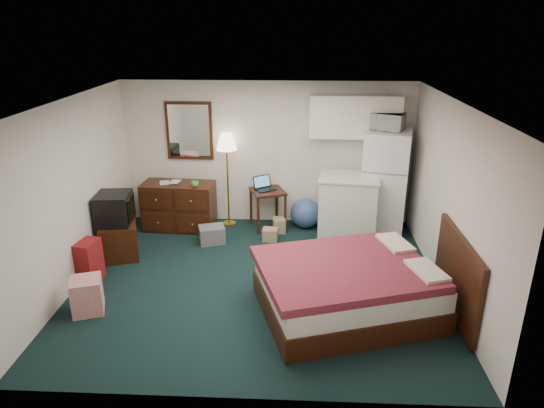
# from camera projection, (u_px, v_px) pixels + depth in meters

# --- Properties ---
(floor) EXTENTS (5.00, 4.50, 0.01)m
(floor) POSITION_uv_depth(u_px,v_px,m) (259.00, 281.00, 6.80)
(floor) COLOR black
(floor) RESTS_ON ground
(ceiling) EXTENTS (5.00, 4.50, 0.01)m
(ceiling) POSITION_uv_depth(u_px,v_px,m) (257.00, 102.00, 5.91)
(ceiling) COLOR white
(ceiling) RESTS_ON walls
(walls) EXTENTS (5.01, 4.51, 2.50)m
(walls) POSITION_uv_depth(u_px,v_px,m) (258.00, 198.00, 6.36)
(walls) COLOR white
(walls) RESTS_ON floor
(mirror) EXTENTS (0.80, 0.06, 1.00)m
(mirror) POSITION_uv_depth(u_px,v_px,m) (189.00, 131.00, 8.35)
(mirror) COLOR white
(mirror) RESTS_ON walls
(upper_cabinets) EXTENTS (1.50, 0.35, 0.70)m
(upper_cabinets) POSITION_uv_depth(u_px,v_px,m) (355.00, 116.00, 7.98)
(upper_cabinets) COLOR white
(upper_cabinets) RESTS_ON walls
(headboard) EXTENTS (0.06, 1.56, 1.00)m
(headboard) POSITION_uv_depth(u_px,v_px,m) (457.00, 276.00, 5.85)
(headboard) COLOR black
(headboard) RESTS_ON walls
(dresser) EXTENTS (1.25, 0.63, 0.83)m
(dresser) POSITION_uv_depth(u_px,v_px,m) (179.00, 206.00, 8.40)
(dresser) COLOR black
(dresser) RESTS_ON floor
(floor_lamp) EXTENTS (0.39, 0.39, 1.65)m
(floor_lamp) POSITION_uv_depth(u_px,v_px,m) (228.00, 180.00, 8.44)
(floor_lamp) COLOR gold
(floor_lamp) RESTS_ON floor
(desk) EXTENTS (0.69, 0.69, 0.69)m
(desk) POSITION_uv_depth(u_px,v_px,m) (268.00, 209.00, 8.48)
(desk) COLOR black
(desk) RESTS_ON floor
(exercise_ball) EXTENTS (0.62, 0.62, 0.52)m
(exercise_ball) POSITION_uv_depth(u_px,v_px,m) (305.00, 213.00, 8.50)
(exercise_ball) COLOR #364D84
(exercise_ball) RESTS_ON floor
(kitchen_counter) EXTENTS (1.01, 0.82, 1.02)m
(kitchen_counter) POSITION_uv_depth(u_px,v_px,m) (348.00, 207.00, 8.09)
(kitchen_counter) COLOR white
(kitchen_counter) RESTS_ON floor
(fridge) EXTENTS (0.87, 0.87, 1.76)m
(fridge) POSITION_uv_depth(u_px,v_px,m) (385.00, 182.00, 8.15)
(fridge) COLOR white
(fridge) RESTS_ON floor
(bed) EXTENTS (2.42, 2.12, 0.65)m
(bed) POSITION_uv_depth(u_px,v_px,m) (347.00, 289.00, 5.98)
(bed) COLOR #5B151D
(bed) RESTS_ON floor
(tv_stand) EXTENTS (0.71, 0.74, 0.55)m
(tv_stand) POSITION_uv_depth(u_px,v_px,m) (119.00, 240.00, 7.43)
(tv_stand) COLOR black
(tv_stand) RESTS_ON floor
(suitcase) EXTENTS (0.29, 0.40, 0.60)m
(suitcase) POSITION_uv_depth(u_px,v_px,m) (89.00, 261.00, 6.73)
(suitcase) COLOR #660C04
(suitcase) RESTS_ON floor
(retail_box) EXTENTS (0.46, 0.46, 0.45)m
(retail_box) POSITION_uv_depth(u_px,v_px,m) (87.00, 295.00, 6.03)
(retail_box) COLOR silver
(retail_box) RESTS_ON floor
(file_bin) EXTENTS (0.48, 0.41, 0.28)m
(file_bin) POSITION_uv_depth(u_px,v_px,m) (212.00, 235.00, 7.94)
(file_bin) COLOR slate
(file_bin) RESTS_ON floor
(cardboard_box_a) EXTENTS (0.26, 0.23, 0.20)m
(cardboard_box_a) POSITION_uv_depth(u_px,v_px,m) (270.00, 234.00, 8.04)
(cardboard_box_a) COLOR #967C56
(cardboard_box_a) RESTS_ON floor
(cardboard_box_b) EXTENTS (0.24, 0.27, 0.24)m
(cardboard_box_b) POSITION_uv_depth(u_px,v_px,m) (279.00, 225.00, 8.36)
(cardboard_box_b) COLOR #967C56
(cardboard_box_b) RESTS_ON floor
(laptop) EXTENTS (0.42, 0.41, 0.23)m
(laptop) POSITION_uv_depth(u_px,v_px,m) (265.00, 184.00, 8.33)
(laptop) COLOR black
(laptop) RESTS_ON desk
(crt_tv) EXTENTS (0.56, 0.59, 0.47)m
(crt_tv) POSITION_uv_depth(u_px,v_px,m) (114.00, 209.00, 7.28)
(crt_tv) COLOR black
(crt_tv) RESTS_ON tv_stand
(microwave) EXTENTS (0.58, 0.47, 0.35)m
(microwave) POSITION_uv_depth(u_px,v_px,m) (388.00, 120.00, 7.82)
(microwave) COLOR white
(microwave) RESTS_ON fridge
(book_a) EXTENTS (0.16, 0.06, 0.22)m
(book_a) POSITION_uv_depth(u_px,v_px,m) (159.00, 177.00, 8.21)
(book_a) COLOR #967C56
(book_a) RESTS_ON dresser
(book_b) EXTENTS (0.16, 0.04, 0.22)m
(book_b) POSITION_uv_depth(u_px,v_px,m) (170.00, 176.00, 8.28)
(book_b) COLOR #967C56
(book_b) RESTS_ON dresser
(mug) EXTENTS (0.14, 0.12, 0.12)m
(mug) POSITION_uv_depth(u_px,v_px,m) (195.00, 183.00, 8.07)
(mug) COLOR #619E50
(mug) RESTS_ON dresser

